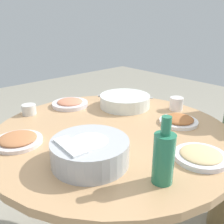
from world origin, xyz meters
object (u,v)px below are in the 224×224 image
Objects in this scene: dish_noodles at (201,156)px; dish_tofu_braise at (18,140)px; dish_stirfry at (179,120)px; soup_bowl at (125,101)px; green_bottle at (164,157)px; rice_bowl at (90,151)px; tea_cup_near at (29,109)px; round_dining_table at (112,162)px; tea_cup_far at (176,104)px; dish_shrimp at (70,103)px.

dish_noodles is 0.74m from dish_tofu_braise.
dish_noodles is at bearing 137.81° from dish_stirfry.
soup_bowl reaches higher than dish_tofu_braise.
dish_stirfry is at bearing -61.90° from green_bottle.
green_bottle reaches higher than rice_bowl.
tea_cup_near is at bearing 3.36° from green_bottle.
dish_stirfry is (-0.01, -0.55, -0.03)m from rice_bowl.
rice_bowl is 0.61m from tea_cup_near.
tea_cup_far is at bearing -94.19° from round_dining_table.
dish_noodles is (-0.26, -0.32, -0.03)m from rice_bowl.
rice_bowl is 0.35m from dish_tofu_braise.
tea_cup_far is at bearing -127.25° from tea_cup_near.
rice_bowl is 0.27m from green_bottle.
dish_stirfry is 2.51× the size of tea_cup_near.
soup_bowl is at bearing 37.92° from tea_cup_far.
green_bottle is 0.70m from tea_cup_far.
soup_bowl reaches higher than dish_noodles.
round_dining_table is at bearing 125.38° from soup_bowl.
dish_shrimp is 0.92× the size of green_bottle.
dish_stirfry reaches higher than dish_tofu_braise.
dish_stirfry is (-0.58, -0.26, -0.00)m from dish_shrimp.
dish_shrimp reaches higher than dish_tofu_braise.
tea_cup_near is (0.26, 0.47, -0.01)m from soup_bowl.
tea_cup_far is (-0.03, -0.46, 0.20)m from round_dining_table.
dish_tofu_braise is at bearing 64.76° from round_dining_table.
dish_shrimp is at bearing 2.00° from dish_noodles.
round_dining_table is 14.92× the size of tea_cup_near.
dish_noodles is (-0.83, -0.03, -0.00)m from dish_shrimp.
green_bottle reaches higher than dish_stirfry.
dish_noodles is 0.23m from green_bottle.
dish_noodles is at bearing -162.82° from tea_cup_near.
dish_noodles is 0.97× the size of dish_tofu_braise.
dish_shrimp is at bearing 41.84° from tea_cup_far.
soup_bowl reaches higher than round_dining_table.
round_dining_table is at bearing -19.74° from green_bottle.
round_dining_table is 5.94× the size of dish_stirfry.
soup_bowl is 0.73m from green_bottle.
soup_bowl reaches higher than dish_stirfry.
dish_shrimp is 1.06× the size of dish_noodles.
dish_shrimp is 0.64m from dish_stirfry.
round_dining_table is 0.36m from rice_bowl.
dish_noodles reaches higher than round_dining_table.
dish_stirfry is at bearing -156.16° from dish_shrimp.
dish_tofu_braise is (0.18, 0.38, 0.18)m from round_dining_table.
dish_shrimp reaches higher than dish_noodles.
rice_bowl is at bearing 22.89° from green_bottle.
rice_bowl is 0.98× the size of soup_bowl.
tea_cup_near reaches higher than dish_noodles.
tea_cup_near is (0.04, 0.24, 0.01)m from dish_shrimp.
round_dining_table is 0.40m from soup_bowl.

